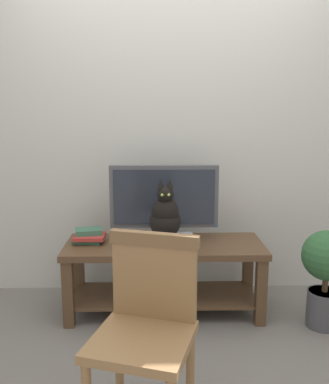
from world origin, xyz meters
TOP-DOWN VIEW (x-y plane):
  - ground_plane at (0.00, 0.00)m, footprint 12.00×12.00m
  - back_wall at (0.00, 0.97)m, footprint 7.00×0.12m
  - tv_stand at (-0.07, 0.49)m, footprint 1.37×0.51m
  - tv at (-0.07, 0.59)m, footprint 0.76×0.20m
  - media_box at (-0.07, 0.40)m, footprint 0.38×0.27m
  - cat at (-0.07, 0.38)m, footprint 0.21×0.36m
  - wooden_chair at (-0.17, -0.65)m, footprint 0.51×0.51m
  - book_stack at (-0.60, 0.53)m, footprint 0.23×0.18m
  - potted_plant at (0.98, 0.25)m, footprint 0.33×0.33m

SIDE VIEW (x-z plane):
  - ground_plane at x=0.00m, z-range 0.00..0.00m
  - tv_stand at x=-0.07m, z-range 0.10..0.60m
  - potted_plant at x=0.98m, z-range 0.07..0.73m
  - wooden_chair at x=-0.17m, z-range 0.08..0.97m
  - media_box at x=-0.07m, z-range 0.51..0.58m
  - book_stack at x=-0.60m, z-range 0.50..0.60m
  - cat at x=-0.07m, z-range 0.52..0.92m
  - tv at x=-0.07m, z-range 0.52..1.06m
  - back_wall at x=0.00m, z-range 0.00..2.80m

